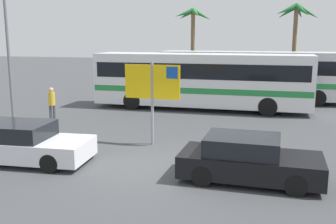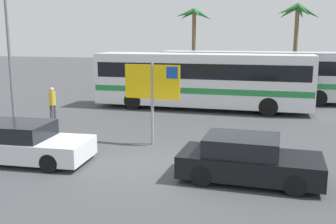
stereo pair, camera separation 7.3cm
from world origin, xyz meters
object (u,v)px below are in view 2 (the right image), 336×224
object	(u,v)px
bus_front_coach	(202,78)
bus_rear_coach	(256,74)
ferry_sign	(153,85)
pedestrian_near_sign	(52,102)
car_black	(247,160)
car_white	(20,143)

from	to	relation	value
bus_front_coach	bus_rear_coach	distance (m)	4.78
bus_front_coach	ferry_sign	bearing A→B (deg)	-93.00
bus_front_coach	pedestrian_near_sign	distance (m)	8.33
car_black	pedestrian_near_sign	distance (m)	11.33
pedestrian_near_sign	ferry_sign	bearing A→B (deg)	-136.86
car_black	pedestrian_near_sign	world-z (taller)	pedestrian_near_sign
bus_front_coach	pedestrian_near_sign	size ratio (longest dim) A/B	7.18
bus_front_coach	car_white	world-z (taller)	bus_front_coach
ferry_sign	car_black	world-z (taller)	ferry_sign
car_white	pedestrian_near_sign	size ratio (longest dim) A/B	2.75
bus_front_coach	pedestrian_near_sign	xyz separation A→B (m)	(-6.44, -5.23, -0.78)
car_black	pedestrian_near_sign	size ratio (longest dim) A/B	2.40
ferry_sign	car_white	world-z (taller)	ferry_sign
bus_rear_coach	car_white	world-z (taller)	bus_rear_coach
bus_front_coach	car_white	bearing A→B (deg)	-110.39
car_white	pedestrian_near_sign	xyz separation A→B (m)	(-2.33, 5.83, 0.36)
bus_front_coach	bus_rear_coach	world-z (taller)	same
ferry_sign	car_black	distance (m)	5.12
bus_front_coach	ferry_sign	world-z (taller)	ferry_sign
bus_front_coach	bus_rear_coach	xyz separation A→B (m)	(2.84, 3.84, 0.00)
bus_rear_coach	ferry_sign	distance (m)	12.19
ferry_sign	car_black	bearing A→B (deg)	-35.33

